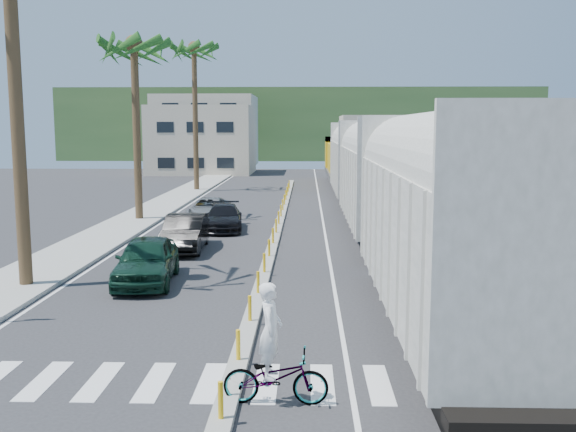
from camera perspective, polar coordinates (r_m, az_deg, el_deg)
The scene contains 15 objects.
ground at distance 16.07m, azimuth -4.04°, elevation -11.86°, with size 140.00×140.00×0.00m, color #28282B.
sidewalk at distance 41.64m, azimuth -12.29°, elevation 0.29°, with size 3.00×90.00×0.15m, color gray.
rails at distance 43.52m, azimuth 6.22°, elevation 0.68°, with size 1.56×100.00×0.06m.
median at distance 35.45m, azimuth -0.84°, elevation -0.81°, with size 0.45×60.00×0.85m.
crosswalk at distance 14.21m, azimuth -4.87°, elevation -14.54°, with size 14.00×2.20×0.01m, color silver.
lane_markings at distance 40.59m, azimuth -3.56°, elevation 0.16°, with size 9.42×90.00×0.01m.
freight_train at distance 37.14m, azimuth 7.03°, elevation 3.91°, with size 3.00×60.94×5.85m.
palm_trees at distance 39.34m, azimuth -13.01°, elevation 15.52°, with size 3.50×37.20×13.75m.
buildings at distance 87.08m, azimuth -3.58°, elevation 7.12°, with size 38.00×27.00×10.00m.
hillside at distance 115.07m, azimuth 0.93°, elevation 8.12°, with size 80.00×20.00×12.00m, color #385628.
car_lead at distance 23.03m, azimuth -12.45°, elevation -3.86°, with size 2.34×4.95×1.63m, color #103022.
car_second at distance 28.86m, azimuth -9.13°, elevation -1.47°, with size 1.88×4.88×1.58m, color black.
car_third at distance 34.30m, azimuth -5.72°, elevation -0.13°, with size 2.38×4.88×1.37m, color black.
car_rear at distance 37.99m, azimuth -7.02°, elevation 0.60°, with size 2.24×4.81×1.33m, color #919496.
cyclist at distance 12.91m, azimuth -1.22°, elevation -13.10°, with size 0.91×2.14×2.45m.
Camera 1 is at (1.56, -15.05, 5.41)m, focal length 40.00 mm.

